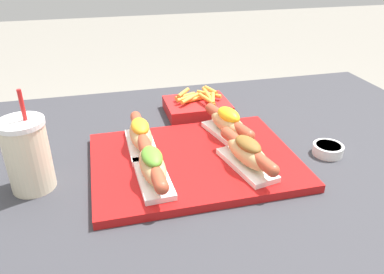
# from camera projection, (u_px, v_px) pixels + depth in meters

# --- Properties ---
(patio_table) EXTENTS (1.40, 0.87, 0.72)m
(patio_table) POSITION_uv_depth(u_px,v_px,m) (199.00, 259.00, 1.06)
(patio_table) COLOR #333338
(patio_table) RESTS_ON ground_plane
(serving_tray) EXTENTS (0.45, 0.34, 0.02)m
(serving_tray) POSITION_uv_depth(u_px,v_px,m) (194.00, 161.00, 0.83)
(serving_tray) COLOR #B71414
(serving_tray) RESTS_ON patio_table
(hot_dog_0) EXTENTS (0.07, 0.20, 0.07)m
(hot_dog_0) POSITION_uv_depth(u_px,v_px,m) (152.00, 166.00, 0.73)
(hot_dog_0) COLOR white
(hot_dog_0) RESTS_ON serving_tray
(hot_dog_1) EXTENTS (0.09, 0.20, 0.07)m
(hot_dog_1) POSITION_uv_depth(u_px,v_px,m) (247.00, 153.00, 0.78)
(hot_dog_1) COLOR white
(hot_dog_1) RESTS_ON serving_tray
(hot_dog_2) EXTENTS (0.06, 0.20, 0.07)m
(hot_dog_2) POSITION_uv_depth(u_px,v_px,m) (141.00, 135.00, 0.85)
(hot_dog_2) COLOR white
(hot_dog_2) RESTS_ON serving_tray
(hot_dog_3) EXTENTS (0.09, 0.19, 0.07)m
(hot_dog_3) POSITION_uv_depth(u_px,v_px,m) (228.00, 123.00, 0.90)
(hot_dog_3) COLOR white
(hot_dog_3) RESTS_ON serving_tray
(sauce_bowl) EXTENTS (0.07, 0.07, 0.02)m
(sauce_bowl) POSITION_uv_depth(u_px,v_px,m) (328.00, 149.00, 0.87)
(sauce_bowl) COLOR white
(sauce_bowl) RESTS_ON patio_table
(drink_cup) EXTENTS (0.09, 0.09, 0.21)m
(drink_cup) POSITION_uv_depth(u_px,v_px,m) (28.00, 155.00, 0.72)
(drink_cup) COLOR beige
(drink_cup) RESTS_ON patio_table
(fries_basket) EXTENTS (0.18, 0.14, 0.06)m
(fries_basket) POSITION_uv_depth(u_px,v_px,m) (197.00, 106.00, 1.07)
(fries_basket) COLOR red
(fries_basket) RESTS_ON patio_table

